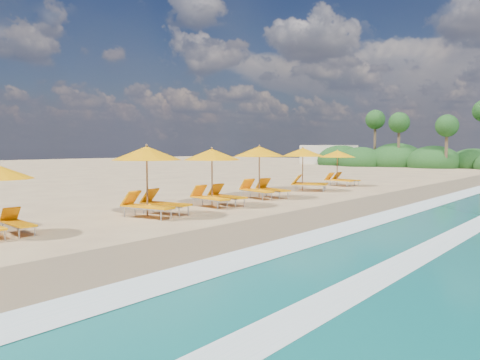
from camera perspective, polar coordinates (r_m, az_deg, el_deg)
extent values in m
plane|color=tan|center=(19.43, 0.00, -3.53)|extent=(160.00, 160.00, 0.00)
cube|color=olive|center=(17.22, 10.42, -4.56)|extent=(4.00, 160.00, 0.01)
cube|color=white|center=(16.56, 15.00, -4.88)|extent=(1.20, 160.00, 0.01)
cube|color=white|center=(15.60, 25.16, -5.70)|extent=(0.80, 160.00, 0.01)
cylinder|color=olive|center=(17.88, -11.11, -0.18)|extent=(0.06, 0.06, 2.53)
cone|color=#FD9D05|center=(17.83, -11.15, 3.19)|extent=(2.96, 2.96, 0.51)
sphere|color=olive|center=(17.83, -11.17, 4.09)|extent=(0.09, 0.09, 0.09)
cylinder|color=olive|center=(20.58, -3.38, 0.28)|extent=(0.06, 0.06, 2.43)
cone|color=#FD9D05|center=(20.54, -3.40, 3.09)|extent=(2.81, 2.81, 0.49)
sphere|color=olive|center=(20.53, -3.40, 3.85)|extent=(0.09, 0.09, 0.09)
cylinder|color=olive|center=(23.84, 2.33, 0.92)|extent=(0.06, 0.06, 2.54)
cone|color=#FD9D05|center=(23.81, 2.33, 3.45)|extent=(3.23, 3.23, 0.51)
sphere|color=olive|center=(23.81, 2.34, 4.14)|extent=(0.09, 0.09, 0.09)
cylinder|color=olive|center=(27.86, 7.53, 1.25)|extent=(0.06, 0.06, 2.45)
cone|color=#FD9D05|center=(27.83, 7.55, 3.34)|extent=(3.33, 3.33, 0.49)
sphere|color=olive|center=(27.82, 7.56, 3.90)|extent=(0.09, 0.09, 0.09)
cylinder|color=olive|center=(31.92, 11.61, 1.40)|extent=(0.06, 0.06, 2.29)
cone|color=#FD9D05|center=(31.90, 11.63, 3.10)|extent=(2.54, 2.54, 0.46)
sphere|color=olive|center=(31.89, 11.64, 3.56)|extent=(0.08, 0.08, 0.08)
ellipsoid|color=#163D14|center=(62.67, 22.23, 1.94)|extent=(6.40, 6.40, 4.16)
ellipsoid|color=#163D14|center=(65.23, 18.28, 2.18)|extent=(7.20, 7.20, 4.68)
ellipsoid|color=#163D14|center=(64.93, 14.35, 2.14)|extent=(6.00, 6.00, 3.90)
ellipsoid|color=#163D14|center=(63.58, 26.21, 1.79)|extent=(5.60, 5.60, 3.64)
ellipsoid|color=#163D14|center=(68.48, 12.01, 2.32)|extent=(6.60, 6.60, 4.29)
cylinder|color=brown|center=(60.16, 23.55, 3.62)|extent=(0.36, 0.36, 5.00)
sphere|color=#163D14|center=(60.21, 23.62, 6.00)|extent=(2.60, 2.60, 2.60)
cylinder|color=brown|center=(62.98, 18.53, 4.02)|extent=(0.36, 0.36, 5.60)
sphere|color=#163D14|center=(63.05, 18.59, 6.57)|extent=(2.60, 2.60, 2.60)
cylinder|color=brown|center=(66.33, 15.90, 4.33)|extent=(0.36, 0.36, 6.20)
sphere|color=#163D14|center=(66.43, 15.95, 7.00)|extent=(2.60, 2.60, 2.60)
cube|color=beige|center=(71.63, 10.61, 3.01)|extent=(7.00, 5.00, 2.80)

